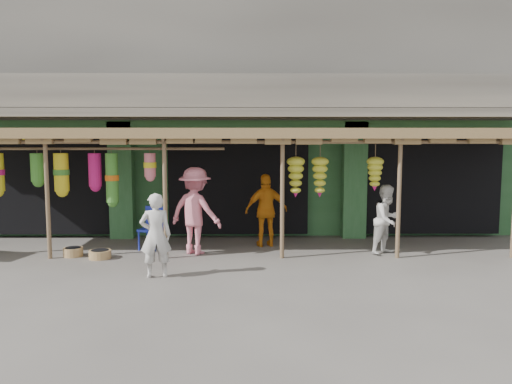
{
  "coord_description": "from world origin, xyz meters",
  "views": [
    {
      "loc": [
        0.35,
        -10.76,
        2.57
      ],
      "look_at": [
        0.45,
        1.0,
        1.31
      ],
      "focal_mm": 35.0,
      "sensor_mm": 36.0,
      "label": 1
    }
  ],
  "objects_px": {
    "person_vendor": "(266,210)",
    "blue_chair": "(153,225)",
    "person_shopper": "(195,211)",
    "person_front": "(156,235)",
    "person_right": "(387,219)"
  },
  "relations": [
    {
      "from": "person_front",
      "to": "blue_chair",
      "type": "bearing_deg",
      "value": -89.51
    },
    {
      "from": "blue_chair",
      "to": "person_front",
      "type": "xyz_separation_m",
      "value": [
        0.54,
        -2.42,
        0.24
      ]
    },
    {
      "from": "person_vendor",
      "to": "person_front",
      "type": "bearing_deg",
      "value": 39.92
    },
    {
      "from": "person_right",
      "to": "person_shopper",
      "type": "bearing_deg",
      "value": 142.06
    },
    {
      "from": "blue_chair",
      "to": "person_vendor",
      "type": "relative_size",
      "value": 0.57
    },
    {
      "from": "person_front",
      "to": "person_shopper",
      "type": "relative_size",
      "value": 0.81
    },
    {
      "from": "person_vendor",
      "to": "blue_chair",
      "type": "bearing_deg",
      "value": -6.33
    },
    {
      "from": "blue_chair",
      "to": "person_shopper",
      "type": "bearing_deg",
      "value": -9.14
    },
    {
      "from": "blue_chair",
      "to": "person_front",
      "type": "relative_size",
      "value": 0.63
    },
    {
      "from": "person_right",
      "to": "person_vendor",
      "type": "relative_size",
      "value": 0.89
    },
    {
      "from": "person_front",
      "to": "person_right",
      "type": "xyz_separation_m",
      "value": [
        4.8,
        1.86,
        -0.01
      ]
    },
    {
      "from": "blue_chair",
      "to": "person_shopper",
      "type": "distance_m",
      "value": 1.25
    },
    {
      "from": "person_right",
      "to": "person_vendor",
      "type": "xyz_separation_m",
      "value": [
        -2.67,
        0.8,
        0.09
      ]
    },
    {
      "from": "person_right",
      "to": "person_shopper",
      "type": "height_order",
      "value": "person_shopper"
    },
    {
      "from": "blue_chair",
      "to": "person_vendor",
      "type": "height_order",
      "value": "person_vendor"
    }
  ]
}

